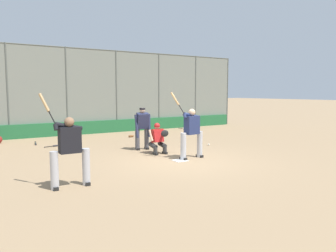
% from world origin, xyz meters
% --- Properties ---
extents(ground_plane, '(160.00, 160.00, 0.00)m').
position_xyz_m(ground_plane, '(0.00, 0.00, 0.00)').
color(ground_plane, '#9E7F5B').
extents(home_plate_marker, '(0.43, 0.43, 0.01)m').
position_xyz_m(home_plate_marker, '(0.00, 0.00, 0.01)').
color(home_plate_marker, white).
rests_on(home_plate_marker, ground_plane).
extents(backstop_fence, '(19.44, 0.08, 4.55)m').
position_xyz_m(backstop_fence, '(-0.00, -8.41, 2.37)').
color(backstop_fence, '#515651').
rests_on(backstop_fence, ground_plane).
extents(padding_wall, '(18.98, 0.18, 0.69)m').
position_xyz_m(padding_wall, '(0.00, -8.31, 0.34)').
color(padding_wall, '#236638').
rests_on(padding_wall, ground_plane).
extents(bleachers_beyond, '(13.55, 2.50, 1.48)m').
position_xyz_m(bleachers_beyond, '(1.09, -10.91, 0.48)').
color(bleachers_beyond, slate).
rests_on(bleachers_beyond, ground_plane).
extents(batter_at_plate, '(1.11, 0.59, 2.25)m').
position_xyz_m(batter_at_plate, '(-0.52, -0.08, 0.92)').
color(batter_at_plate, '#B7B7BC').
rests_on(batter_at_plate, ground_plane).
extents(catcher_behind_plate, '(0.60, 0.70, 1.13)m').
position_xyz_m(catcher_behind_plate, '(-0.01, -1.43, 0.58)').
color(catcher_behind_plate, '#333333').
rests_on(catcher_behind_plate, ground_plane).
extents(umpire_home, '(0.67, 0.45, 1.65)m').
position_xyz_m(umpire_home, '(0.10, -2.47, 0.88)').
color(umpire_home, '#4C4C51').
rests_on(umpire_home, ground_plane).
extents(batter_on_deck, '(1.06, 0.60, 2.23)m').
position_xyz_m(batter_on_deck, '(3.89, 1.11, 0.91)').
color(batter_on_deck, '#B7B7BC').
rests_on(batter_on_deck, ground_plane).
extents(spare_bat_near_backstop, '(0.19, 0.92, 0.07)m').
position_xyz_m(spare_bat_near_backstop, '(3.39, -6.13, 0.03)').
color(spare_bat_near_backstop, black).
rests_on(spare_bat_near_backstop, ground_plane).
extents(spare_bat_by_padding, '(0.11, 0.86, 0.07)m').
position_xyz_m(spare_bat_by_padding, '(-2.78, -6.36, 0.03)').
color(spare_bat_by_padding, black).
rests_on(spare_bat_by_padding, ground_plane).
extents(spare_bat_third_base_side, '(0.29, 0.78, 0.07)m').
position_xyz_m(spare_bat_third_base_side, '(-5.36, -7.35, 0.03)').
color(spare_bat_third_base_side, black).
rests_on(spare_bat_third_base_side, ground_plane).
extents(spare_bat_first_base_side, '(0.87, 0.26, 0.07)m').
position_xyz_m(spare_bat_first_base_side, '(2.73, -5.07, 0.03)').
color(spare_bat_first_base_side, black).
rests_on(spare_bat_first_base_side, ground_plane).
extents(fielding_glove_on_dirt, '(0.30, 0.23, 0.11)m').
position_xyz_m(fielding_glove_on_dirt, '(-1.08, -5.94, 0.05)').
color(fielding_glove_on_dirt, brown).
rests_on(fielding_glove_on_dirt, ground_plane).
extents(baseball_loose, '(0.07, 0.07, 0.07)m').
position_xyz_m(baseball_loose, '(-2.74, -1.88, 0.04)').
color(baseball_loose, white).
rests_on(baseball_loose, ground_plane).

